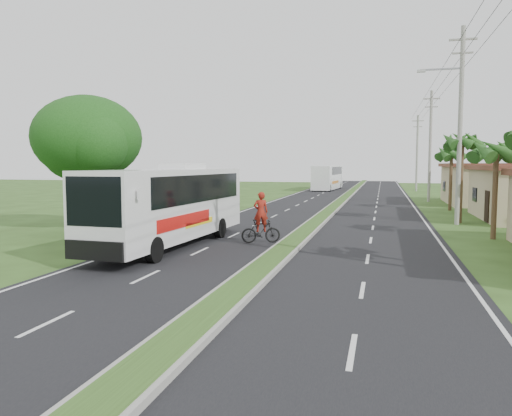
# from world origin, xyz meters

# --- Properties ---
(ground) EXTENTS (180.00, 180.00, 0.00)m
(ground) POSITION_xyz_m (0.00, 0.00, 0.00)
(ground) COLOR #2C4519
(ground) RESTS_ON ground
(road_asphalt) EXTENTS (14.00, 160.00, 0.02)m
(road_asphalt) POSITION_xyz_m (0.00, 20.00, 0.01)
(road_asphalt) COLOR black
(road_asphalt) RESTS_ON ground
(median_strip) EXTENTS (1.20, 160.00, 0.18)m
(median_strip) POSITION_xyz_m (0.00, 20.00, 0.10)
(median_strip) COLOR gray
(median_strip) RESTS_ON ground
(lane_edge_left) EXTENTS (0.12, 160.00, 0.01)m
(lane_edge_left) POSITION_xyz_m (-6.70, 20.00, 0.00)
(lane_edge_left) COLOR silver
(lane_edge_left) RESTS_ON ground
(lane_edge_right) EXTENTS (0.12, 160.00, 0.01)m
(lane_edge_right) POSITION_xyz_m (6.70, 20.00, 0.00)
(lane_edge_right) COLOR silver
(lane_edge_right) RESTS_ON ground
(shop_far) EXTENTS (8.60, 11.60, 3.82)m
(shop_far) POSITION_xyz_m (14.00, 36.00, 1.93)
(shop_far) COLOR tan
(shop_far) RESTS_ON ground
(palm_verge_b) EXTENTS (2.40, 2.40, 5.05)m
(palm_verge_b) POSITION_xyz_m (9.40, 12.00, 4.36)
(palm_verge_b) COLOR #473321
(palm_verge_b) RESTS_ON ground
(palm_verge_c) EXTENTS (2.40, 2.40, 5.85)m
(palm_verge_c) POSITION_xyz_m (8.80, 19.00, 5.12)
(palm_verge_c) COLOR #473321
(palm_verge_c) RESTS_ON ground
(palm_verge_d) EXTENTS (2.40, 2.40, 5.25)m
(palm_verge_d) POSITION_xyz_m (9.30, 28.00, 4.55)
(palm_verge_d) COLOR #473321
(palm_verge_d) RESTS_ON ground
(shade_tree) EXTENTS (6.30, 6.00, 7.54)m
(shade_tree) POSITION_xyz_m (-12.11, 10.02, 5.03)
(shade_tree) COLOR #473321
(shade_tree) RESTS_ON ground
(utility_pole_b) EXTENTS (3.20, 0.28, 12.00)m
(utility_pole_b) POSITION_xyz_m (8.47, 18.00, 6.26)
(utility_pole_b) COLOR gray
(utility_pole_b) RESTS_ON ground
(utility_pole_c) EXTENTS (1.60, 0.28, 11.00)m
(utility_pole_c) POSITION_xyz_m (8.50, 38.00, 5.67)
(utility_pole_c) COLOR gray
(utility_pole_c) RESTS_ON ground
(utility_pole_d) EXTENTS (1.60, 0.28, 10.50)m
(utility_pole_d) POSITION_xyz_m (8.50, 58.00, 5.42)
(utility_pole_d) COLOR gray
(utility_pole_d) RESTS_ON ground
(coach_bus_main) EXTENTS (3.02, 11.76, 3.77)m
(coach_bus_main) POSITION_xyz_m (-5.20, 6.07, 2.07)
(coach_bus_main) COLOR white
(coach_bus_main) RESTS_ON ground
(coach_bus_far) EXTENTS (3.36, 12.09, 3.48)m
(coach_bus_far) POSITION_xyz_m (-3.88, 58.88, 1.97)
(coach_bus_far) COLOR white
(coach_bus_far) RESTS_ON ground
(motorcyclist) EXTENTS (1.91, 1.20, 2.43)m
(motorcyclist) POSITION_xyz_m (-1.52, 7.89, 0.88)
(motorcyclist) COLOR black
(motorcyclist) RESTS_ON ground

